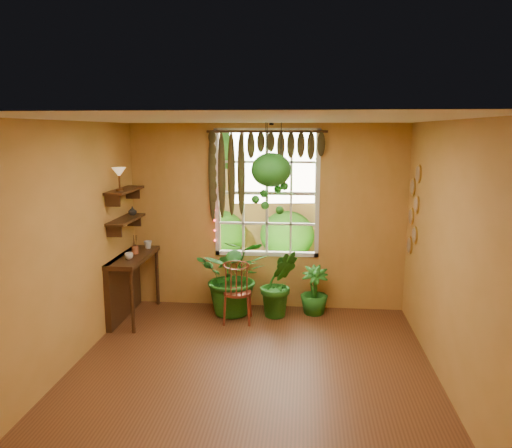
{
  "coord_description": "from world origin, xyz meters",
  "views": [
    {
      "loc": [
        0.55,
        -4.88,
        2.6
      ],
      "look_at": [
        -0.05,
        1.15,
        1.46
      ],
      "focal_mm": 35.0,
      "sensor_mm": 36.0,
      "label": 1
    }
  ],
  "objects_px": {
    "potted_plant_left": "(235,275)",
    "windsor_chair": "(237,301)",
    "counter_ledge": "(127,279)",
    "potted_plant_mid": "(279,283)",
    "hanging_basket": "(271,175)"
  },
  "relations": [
    {
      "from": "potted_plant_left",
      "to": "windsor_chair",
      "type": "bearing_deg",
      "value": -76.24
    },
    {
      "from": "counter_ledge",
      "to": "windsor_chair",
      "type": "distance_m",
      "value": 1.58
    },
    {
      "from": "potted_plant_left",
      "to": "potted_plant_mid",
      "type": "distance_m",
      "value": 0.64
    },
    {
      "from": "potted_plant_mid",
      "to": "potted_plant_left",
      "type": "bearing_deg",
      "value": 176.24
    },
    {
      "from": "potted_plant_mid",
      "to": "windsor_chair",
      "type": "bearing_deg",
      "value": -154.02
    },
    {
      "from": "windsor_chair",
      "to": "hanging_basket",
      "type": "distance_m",
      "value": 1.78
    },
    {
      "from": "potted_plant_left",
      "to": "hanging_basket",
      "type": "bearing_deg",
      "value": 2.95
    },
    {
      "from": "counter_ledge",
      "to": "potted_plant_left",
      "type": "relative_size",
      "value": 1.06
    },
    {
      "from": "windsor_chair",
      "to": "counter_ledge",
      "type": "bearing_deg",
      "value": 175.95
    },
    {
      "from": "counter_ledge",
      "to": "potted_plant_mid",
      "type": "bearing_deg",
      "value": 6.32
    },
    {
      "from": "counter_ledge",
      "to": "hanging_basket",
      "type": "height_order",
      "value": "hanging_basket"
    },
    {
      "from": "hanging_basket",
      "to": "counter_ledge",
      "type": "bearing_deg",
      "value": -171.39
    },
    {
      "from": "hanging_basket",
      "to": "potted_plant_left",
      "type": "bearing_deg",
      "value": -177.05
    },
    {
      "from": "windsor_chair",
      "to": "potted_plant_left",
      "type": "bearing_deg",
      "value": 101.0
    },
    {
      "from": "counter_ledge",
      "to": "potted_plant_left",
      "type": "bearing_deg",
      "value": 10.51
    }
  ]
}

